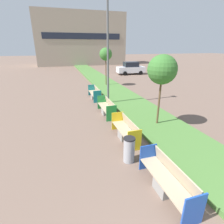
{
  "coord_description": "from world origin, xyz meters",
  "views": [
    {
      "loc": [
        -1.82,
        0.04,
        4.11
      ],
      "look_at": [
        0.9,
        8.89,
        0.6
      ],
      "focal_mm": 28.0,
      "sensor_mm": 36.0,
      "label": 1
    }
  ],
  "objects": [
    {
      "name": "litter_bin",
      "position": [
        0.43,
        5.18,
        0.5
      ],
      "size": [
        0.43,
        0.43,
        0.99
      ],
      "color": "#9EA0A5",
      "rests_on": "ground"
    },
    {
      "name": "building_backdrop",
      "position": [
        4.0,
        43.38,
        5.48
      ],
      "size": [
        19.26,
        7.47,
        10.96
      ],
      "color": "tan",
      "rests_on": "ground"
    },
    {
      "name": "bench_blue_frame",
      "position": [
        0.94,
        3.47,
        0.37
      ],
      "size": [
        0.65,
        2.3,
        0.94
      ],
      "color": "gray",
      "rests_on": "ground"
    },
    {
      "name": "planter_grass_strip",
      "position": [
        3.2,
        12.0,
        0.09
      ],
      "size": [
        2.8,
        120.0,
        0.18
      ],
      "color": "#4C7A38",
      "rests_on": "ground"
    },
    {
      "name": "parked_car_distant",
      "position": [
        8.96,
        25.33,
        0.91
      ],
      "size": [
        4.3,
        2.0,
        1.86
      ],
      "rotation": [
        0.0,
        0.0,
        -0.06
      ],
      "color": "silver",
      "rests_on": "ground"
    },
    {
      "name": "street_lamp_post",
      "position": [
        1.55,
        11.95,
        4.08
      ],
      "size": [
        0.24,
        0.44,
        7.39
      ],
      "color": "#56595B",
      "rests_on": "ground"
    },
    {
      "name": "sapling_tree_far",
      "position": [
        3.08,
        18.17,
        3.3
      ],
      "size": [
        1.29,
        1.29,
        3.97
      ],
      "color": "brown",
      "rests_on": "ground"
    },
    {
      "name": "bench_teal_frame",
      "position": [
        0.94,
        13.85,
        0.37
      ],
      "size": [
        0.65,
        2.32,
        0.94
      ],
      "color": "gray",
      "rests_on": "ground"
    },
    {
      "name": "bench_yellow_frame",
      "position": [
        0.94,
        6.83,
        0.37
      ],
      "size": [
        0.65,
        2.19,
        0.94
      ],
      "color": "gray",
      "rests_on": "ground"
    },
    {
      "name": "sapling_tree_near",
      "position": [
        3.08,
        7.62,
        3.02
      ],
      "size": [
        1.45,
        1.45,
        3.76
      ],
      "color": "brown",
      "rests_on": "ground"
    },
    {
      "name": "bench_green_frame",
      "position": [
        0.94,
        10.14,
        0.37
      ],
      "size": [
        0.65,
        2.32,
        0.94
      ],
      "color": "gray",
      "rests_on": "ground"
    }
  ]
}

